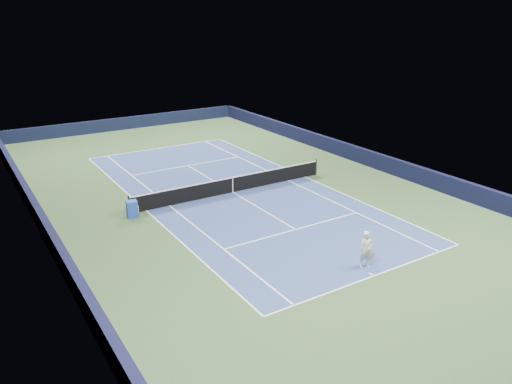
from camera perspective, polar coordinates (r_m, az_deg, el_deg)
ground at (r=30.23m, az=-2.68°, el=-0.03°), size 40.00×40.00×0.00m
wall_far at (r=47.70m, az=-14.67°, el=7.62°), size 22.00×0.35×1.10m
wall_right at (r=36.34m, az=12.34°, el=3.95°), size 0.35×40.00×1.10m
wall_left at (r=26.82m, az=-23.26°, el=-3.21°), size 0.35×40.00×1.10m
court_surface at (r=30.23m, az=-2.68°, el=-0.02°), size 10.97×23.77×0.01m
baseline_far at (r=40.52m, az=-11.06°, el=4.93°), size 10.97×0.08×0.00m
baseline_near at (r=21.62m, az=13.33°, el=-9.31°), size 10.97×0.08×0.00m
sideline_doubles_right at (r=33.10m, az=5.60°, el=1.74°), size 0.08×23.77×0.00m
sideline_doubles_left at (r=28.13m, az=-12.44°, el=-2.08°), size 0.08×23.77×0.00m
sideline_singles_right at (r=32.32m, az=3.67°, el=1.34°), size 0.08×23.77×0.00m
sideline_singles_left at (r=28.57m, az=-9.87°, el=-1.54°), size 0.08×23.77×0.00m
service_line_far at (r=35.65m, az=-7.78°, el=3.01°), size 8.23×0.08×0.00m
service_line_near at (r=25.26m, az=4.55°, el=-4.29°), size 8.23×0.08×0.00m
center_service_line at (r=30.22m, az=-2.68°, el=-0.01°), size 0.08×12.80×0.00m
center_mark_far at (r=40.39m, az=-10.98°, el=4.89°), size 0.08×0.30×0.00m
center_mark_near at (r=21.71m, az=13.05°, el=-9.16°), size 0.08×0.30×0.00m
tennis_net at (r=30.06m, az=-2.69°, el=0.87°), size 12.90×0.10×1.07m
sponsor_cube at (r=27.31m, az=-13.97°, el=-1.89°), size 0.62×0.58×0.91m
tennis_player at (r=21.86m, az=12.49°, el=-6.44°), size 0.82×1.32×2.68m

